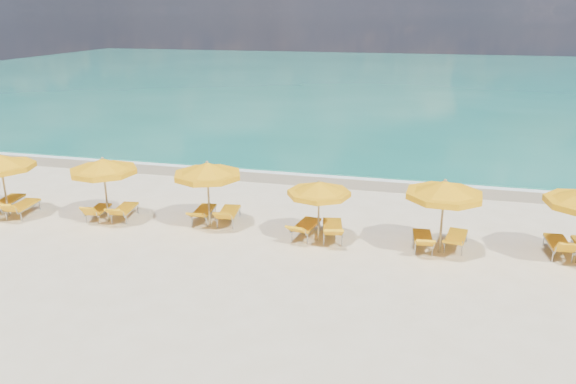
# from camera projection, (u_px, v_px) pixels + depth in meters

# --- Properties ---
(ground_plane) EXTENTS (120.00, 120.00, 0.00)m
(ground_plane) POSITION_uv_depth(u_px,v_px,m) (277.00, 238.00, 19.21)
(ground_plane) COLOR beige
(ocean) EXTENTS (120.00, 80.00, 0.30)m
(ocean) POSITION_uv_depth(u_px,v_px,m) (389.00, 79.00, 63.46)
(ocean) COLOR #126A59
(ocean) RESTS_ON ground
(wet_sand_band) EXTENTS (120.00, 2.60, 0.01)m
(wet_sand_band) POSITION_uv_depth(u_px,v_px,m) (319.00, 179.00, 26.03)
(wet_sand_band) COLOR tan
(wet_sand_band) RESTS_ON ground
(foam_line) EXTENTS (120.00, 1.20, 0.03)m
(foam_line) POSITION_uv_depth(u_px,v_px,m) (323.00, 174.00, 26.77)
(foam_line) COLOR white
(foam_line) RESTS_ON ground
(whitecap_near) EXTENTS (14.00, 0.36, 0.05)m
(whitecap_near) POSITION_uv_depth(u_px,v_px,m) (257.00, 131.00, 36.29)
(whitecap_near) COLOR white
(whitecap_near) RESTS_ON ground
(whitecap_far) EXTENTS (18.00, 0.30, 0.05)m
(whitecap_far) POSITION_uv_depth(u_px,v_px,m) (477.00, 121.00, 39.45)
(whitecap_far) COLOR white
(whitecap_far) RESTS_ON ground
(umbrella_0) EXTENTS (2.67, 2.67, 2.47)m
(umbrella_0) POSITION_uv_depth(u_px,v_px,m) (0.00, 163.00, 20.63)
(umbrella_0) COLOR tan
(umbrella_0) RESTS_ON ground
(umbrella_1) EXTENTS (2.96, 2.96, 2.46)m
(umbrella_1) POSITION_uv_depth(u_px,v_px,m) (103.00, 167.00, 20.12)
(umbrella_1) COLOR tan
(umbrella_1) RESTS_ON ground
(umbrella_2) EXTENTS (2.47, 2.47, 2.45)m
(umbrella_2) POSITION_uv_depth(u_px,v_px,m) (207.00, 171.00, 19.61)
(umbrella_2) COLOR tan
(umbrella_2) RESTS_ON ground
(umbrella_3) EXTENTS (2.38, 2.38, 2.15)m
(umbrella_3) POSITION_uv_depth(u_px,v_px,m) (319.00, 189.00, 18.45)
(umbrella_3) COLOR tan
(umbrella_3) RESTS_ON ground
(umbrella_4) EXTENTS (3.12, 3.12, 2.48)m
(umbrella_4) POSITION_uv_depth(u_px,v_px,m) (444.00, 190.00, 17.43)
(umbrella_4) COLOR tan
(umbrella_4) RESTS_ON ground
(lounger_0_left) EXTENTS (0.91, 2.02, 0.85)m
(lounger_0_left) POSITION_uv_depth(u_px,v_px,m) (8.00, 205.00, 21.82)
(lounger_0_left) COLOR #A5A8AD
(lounger_0_left) RESTS_ON ground
(lounger_0_right) EXTENTS (0.86, 1.98, 0.87)m
(lounger_0_right) POSITION_uv_depth(u_px,v_px,m) (23.00, 210.00, 21.26)
(lounger_0_right) COLOR #A5A8AD
(lounger_0_right) RESTS_ON ground
(lounger_1_left) EXTENTS (0.80, 1.68, 0.79)m
(lounger_1_left) POSITION_uv_depth(u_px,v_px,m) (98.00, 213.00, 20.97)
(lounger_1_left) COLOR #A5A8AD
(lounger_1_left) RESTS_ON ground
(lounger_1_right) EXTENTS (0.88, 1.92, 0.79)m
(lounger_1_right) POSITION_uv_depth(u_px,v_px,m) (124.00, 213.00, 20.95)
(lounger_1_right) COLOR #A5A8AD
(lounger_1_right) RESTS_ON ground
(lounger_2_left) EXTENTS (0.77, 1.92, 0.72)m
(lounger_2_left) POSITION_uv_depth(u_px,v_px,m) (204.00, 215.00, 20.77)
(lounger_2_left) COLOR #A5A8AD
(lounger_2_left) RESTS_ON ground
(lounger_2_right) EXTENTS (0.90, 2.01, 0.83)m
(lounger_2_right) POSITION_uv_depth(u_px,v_px,m) (229.00, 217.00, 20.54)
(lounger_2_right) COLOR #A5A8AD
(lounger_2_right) RESTS_ON ground
(lounger_3_left) EXTENTS (0.89, 2.00, 0.79)m
(lounger_3_left) POSITION_uv_depth(u_px,v_px,m) (306.00, 230.00, 19.32)
(lounger_3_left) COLOR #A5A8AD
(lounger_3_left) RESTS_ON ground
(lounger_3_right) EXTENTS (1.04, 2.12, 0.83)m
(lounger_3_right) POSITION_uv_depth(u_px,v_px,m) (332.00, 232.00, 19.12)
(lounger_3_right) COLOR #A5A8AD
(lounger_3_right) RESTS_ON ground
(lounger_4_left) EXTENTS (0.76, 1.87, 0.77)m
(lounger_4_left) POSITION_uv_depth(u_px,v_px,m) (423.00, 242.00, 18.31)
(lounger_4_left) COLOR #A5A8AD
(lounger_4_left) RESTS_ON ground
(lounger_4_right) EXTENTS (0.90, 1.98, 0.69)m
(lounger_4_right) POSITION_uv_depth(u_px,v_px,m) (456.00, 242.00, 18.36)
(lounger_4_right) COLOR #A5A8AD
(lounger_4_right) RESTS_ON ground
(lounger_5_left) EXTENTS (0.72, 1.88, 0.88)m
(lounger_5_left) POSITION_uv_depth(u_px,v_px,m) (558.00, 248.00, 17.84)
(lounger_5_left) COLOR #A5A8AD
(lounger_5_left) RESTS_ON ground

